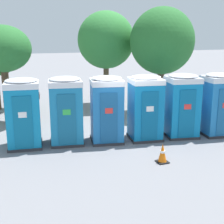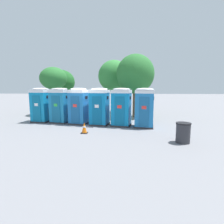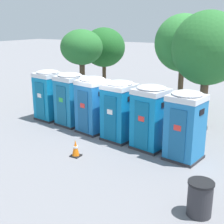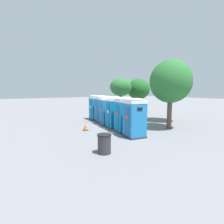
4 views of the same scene
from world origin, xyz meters
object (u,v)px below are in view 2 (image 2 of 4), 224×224
at_px(street_tree_2, 135,74).
at_px(portapotty_4, 121,107).
at_px(traffic_cone, 84,128).
at_px(portapotty_0, 41,105).
at_px(trash_can, 183,133).
at_px(portapotty_1, 60,105).
at_px(portapotty_5, 144,108).
at_px(portapotty_3, 99,106).
at_px(portapotty_2, 79,106).
at_px(street_tree_3, 114,76).
at_px(street_tree_1, 62,82).
at_px(street_tree_0, 54,79).

bearing_deg(street_tree_2, portapotty_4, -106.96).
xyz_separation_m(portapotty_4, traffic_cone, (-2.06, -2.13, -0.97)).
distance_m(portapotty_0, trash_can, 10.03).
relative_size(portapotty_1, traffic_cone, 3.97).
height_order(portapotty_0, portapotty_4, same).
relative_size(portapotty_5, street_tree_2, 0.47).
relative_size(street_tree_2, trash_can, 5.65).
relative_size(portapotty_3, portapotty_5, 1.00).
xyz_separation_m(portapotty_2, portapotty_4, (3.01, -0.47, -0.00)).
distance_m(street_tree_2, traffic_cone, 7.41).
height_order(street_tree_2, street_tree_3, street_tree_2).
bearing_deg(street_tree_3, street_tree_2, -53.81).
distance_m(portapotty_4, street_tree_1, 10.32).
relative_size(portapotty_0, portapotty_2, 1.00).
xyz_separation_m(portapotty_2, street_tree_3, (2.14, 5.90, 2.42)).
height_order(street_tree_0, traffic_cone, street_tree_0).
bearing_deg(street_tree_0, traffic_cone, -56.85).
relative_size(portapotty_5, trash_can, 2.68).
height_order(portapotty_3, trash_can, portapotty_3).
height_order(street_tree_1, street_tree_3, street_tree_3).
distance_m(portapotty_4, street_tree_3, 6.87).
xyz_separation_m(street_tree_2, trash_can, (1.80, -7.16, -3.20)).
bearing_deg(trash_can, portapotty_3, 139.93).
bearing_deg(traffic_cone, portapotty_5, 26.89).
xyz_separation_m(portapotty_5, traffic_cone, (-3.55, -1.80, -0.97)).
height_order(portapotty_2, portapotty_3, same).
xyz_separation_m(portapotty_5, street_tree_0, (-7.89, 4.85, 2.08)).
xyz_separation_m(portapotty_5, street_tree_1, (-8.22, 7.92, 1.88)).
height_order(portapotty_4, street_tree_2, street_tree_2).
bearing_deg(portapotty_3, street_tree_3, 84.11).
xyz_separation_m(portapotty_0, street_tree_3, (5.14, 5.38, 2.42)).
height_order(portapotty_5, street_tree_0, street_tree_0).
bearing_deg(portapotty_1, street_tree_3, 56.90).
xyz_separation_m(portapotty_3, street_tree_1, (-5.23, 7.38, 1.88)).
bearing_deg(portapotty_5, street_tree_0, 148.40).
distance_m(portapotty_0, portapotty_4, 6.09).
distance_m(portapotty_1, portapotty_3, 3.05).
relative_size(portapotty_1, portapotty_5, 1.00).
bearing_deg(street_tree_2, portapotty_5, -84.64).
xyz_separation_m(portapotty_0, street_tree_2, (7.12, 2.66, 2.40)).
height_order(portapotty_3, street_tree_0, street_tree_0).
distance_m(portapotty_2, street_tree_0, 5.68).
height_order(portapotty_2, street_tree_3, street_tree_3).
bearing_deg(portapotty_4, street_tree_0, 144.75).
bearing_deg(portapotty_3, street_tree_1, 125.31).
bearing_deg(portapotty_4, portapotty_0, 170.62).
distance_m(portapotty_2, traffic_cone, 2.93).
bearing_deg(portapotty_1, portapotty_3, -11.31).
xyz_separation_m(portapotty_0, street_tree_1, (-0.73, 6.60, 1.88)).
distance_m(portapotty_5, street_tree_1, 11.57).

